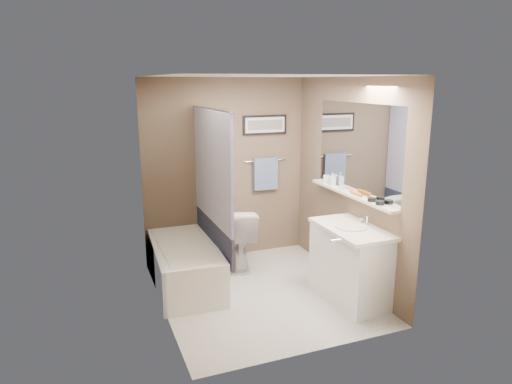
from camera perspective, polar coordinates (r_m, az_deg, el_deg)
name	(u,v)px	position (r m, az deg, el deg)	size (l,w,h in m)	color
ground	(261,293)	(5.33, 0.60, -12.47)	(2.50, 2.50, 0.00)	beige
ceiling	(261,78)	(4.78, 0.68, 14.07)	(2.20, 2.50, 0.04)	white
wall_back	(226,170)	(6.05, -3.73, 2.72)	(2.20, 0.04, 2.40)	brown
wall_front	(316,223)	(3.84, 7.53, -3.81)	(2.20, 0.04, 2.40)	brown
wall_left	(161,200)	(4.63, -11.85, -0.96)	(0.04, 2.50, 2.40)	brown
wall_right	(347,183)	(5.40, 11.32, 1.15)	(0.04, 2.50, 2.40)	brown
tile_surround	(152,207)	(5.16, -12.82, -1.81)	(0.02, 1.55, 2.00)	tan
curtain_rod	(211,109)	(5.13, -5.68, 10.29)	(0.02, 0.02, 1.55)	silver
curtain_upper	(212,167)	(5.21, -5.51, 3.14)	(0.03, 1.45, 1.28)	silver
curtain_lower	(214,235)	(5.42, -5.32, -5.41)	(0.03, 1.45, 0.36)	#262C47
mirror	(357,148)	(5.21, 12.51, 5.33)	(0.02, 1.60, 1.00)	silver
shelf	(350,194)	(5.28, 11.73, -0.28)	(0.12, 1.60, 0.03)	silver
towel_bar	(265,161)	(6.20, 1.15, 3.96)	(0.02, 0.02, 0.60)	silver
towel	(266,174)	(6.22, 1.21, 2.29)	(0.34, 0.05, 0.44)	#869FC4
art_frame	(265,125)	(6.15, 1.11, 8.39)	(0.62, 0.03, 0.26)	black
art_mat	(265,125)	(6.14, 1.16, 8.38)	(0.56, 0.00, 0.20)	white
art_image	(265,125)	(6.14, 1.17, 8.38)	(0.50, 0.00, 0.13)	#595959
door	(371,238)	(4.18, 14.18, -5.56)	(0.80, 0.02, 2.00)	silver
door_handle	(336,240)	(4.05, 9.92, -5.99)	(0.02, 0.02, 0.10)	silver
bathtub	(185,265)	(5.49, -8.89, -8.96)	(0.70, 1.50, 0.50)	white
tub_rim	(184,245)	(5.40, -8.99, -6.51)	(0.56, 1.36, 0.02)	white
toilet	(238,237)	(5.91, -2.32, -5.61)	(0.44, 0.78, 0.79)	silver
vanity	(351,266)	(5.12, 11.76, -8.99)	(0.50, 0.90, 0.80)	white
countertop	(352,229)	(4.97, 11.90, -4.53)	(0.54, 0.96, 0.04)	white
sink_basin	(351,226)	(4.95, 11.82, -4.24)	(0.34, 0.34, 0.01)	silver
faucet_spout	(367,221)	(5.05, 13.75, -3.50)	(0.02, 0.02, 0.10)	white
faucet_knob	(362,220)	(5.13, 13.10, -3.41)	(0.05, 0.05, 0.05)	silver
candle_bowl_near	(380,203)	(4.84, 15.23, -1.32)	(0.09, 0.09, 0.04)	black
candle_bowl_far	(372,200)	(4.95, 14.26, -0.92)	(0.09, 0.09, 0.04)	black
hair_brush_front	(356,193)	(5.18, 12.40, -0.15)	(0.04, 0.04, 0.22)	#CF651D
pink_comb	(342,189)	(5.42, 10.73, 0.33)	(0.03, 0.16, 0.01)	pink
glass_jar	(326,179)	(5.72, 8.79, 1.59)	(0.08, 0.08, 0.10)	white
soap_bottle	(332,179)	(5.60, 9.50, 1.59)	(0.07, 0.07, 0.16)	#999999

